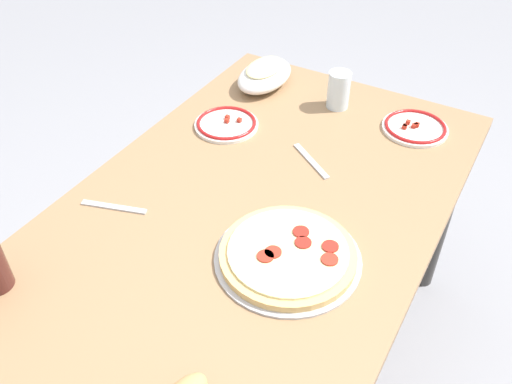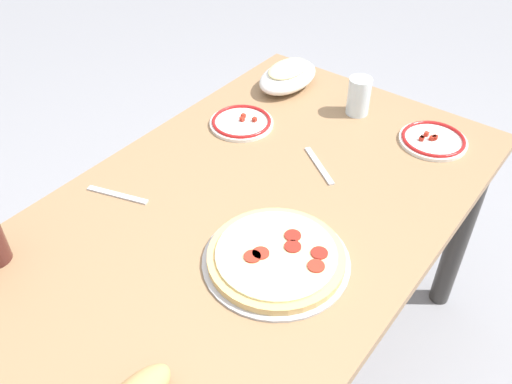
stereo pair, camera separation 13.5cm
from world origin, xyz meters
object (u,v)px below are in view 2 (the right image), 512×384
dining_table (256,233)px  pepperoni_pizza (276,257)px  side_plate_near (242,122)px  baked_pasta_dish (288,75)px  water_glass (359,96)px  side_plate_far (433,140)px

dining_table → pepperoni_pizza: bearing=-130.1°
pepperoni_pizza → side_plate_near: size_ratio=1.74×
baked_pasta_dish → side_plate_near: baked_pasta_dish is taller
pepperoni_pizza → water_glass: bearing=14.2°
dining_table → pepperoni_pizza: (-0.14, -0.16, 0.13)m
baked_pasta_dish → water_glass: size_ratio=2.05×
baked_pasta_dish → water_glass: bearing=-90.7°
dining_table → baked_pasta_dish: size_ratio=5.79×
dining_table → side_plate_far: 0.58m
side_plate_near → side_plate_far: (0.26, -0.49, 0.00)m
pepperoni_pizza → side_plate_far: pepperoni_pizza is taller
water_glass → side_plate_near: 0.36m
side_plate_near → pepperoni_pizza: bearing=-133.4°
water_glass → side_plate_near: water_glass is taller
dining_table → water_glass: 0.55m
baked_pasta_dish → water_glass: (-0.00, -0.26, 0.02)m
baked_pasta_dish → side_plate_far: baked_pasta_dish is taller
dining_table → side_plate_near: (0.25, 0.25, 0.12)m
dining_table → side_plate_near: bearing=44.6°
water_glass → side_plate_far: size_ratio=0.60×
dining_table → baked_pasta_dish: (0.52, 0.27, 0.15)m
pepperoni_pizza → side_plate_near: (0.38, 0.41, -0.01)m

